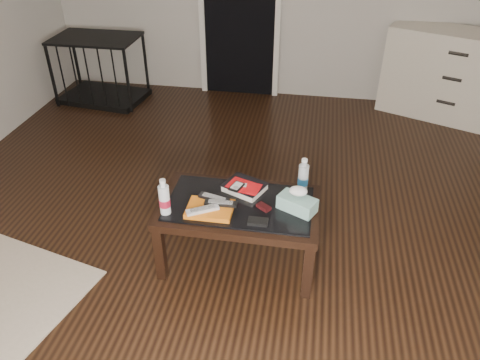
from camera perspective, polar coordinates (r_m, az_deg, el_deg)
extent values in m
plane|color=black|center=(3.51, -0.45, -5.33)|extent=(5.00, 5.00, 0.00)
cube|color=black|center=(5.37, -0.02, 20.60)|extent=(0.80, 0.05, 2.00)
cube|color=silver|center=(5.43, -4.75, 20.63)|extent=(0.06, 0.04, 2.04)
cube|color=silver|center=(5.29, 4.71, 20.29)|extent=(0.06, 0.04, 2.04)
cube|color=black|center=(3.00, -9.70, -8.82)|extent=(0.06, 0.06, 0.40)
cube|color=black|center=(2.88, 8.28, -10.96)|extent=(0.06, 0.06, 0.40)
cube|color=black|center=(3.38, -7.00, -3.01)|extent=(0.06, 0.06, 0.40)
cube|color=black|center=(3.27, 8.73, -4.63)|extent=(0.06, 0.06, 0.40)
cube|color=black|center=(2.95, -0.05, -3.38)|extent=(1.00, 0.60, 0.05)
cube|color=black|center=(2.94, -0.05, -2.90)|extent=(0.90, 0.50, 0.01)
cube|color=beige|center=(5.38, 23.80, 11.73)|extent=(1.30, 0.93, 0.90)
cylinder|color=black|center=(5.21, 23.82, 8.66)|extent=(0.18, 0.11, 0.04)
cylinder|color=black|center=(5.13, 24.45, 11.18)|extent=(0.18, 0.11, 0.04)
cylinder|color=black|center=(5.05, 25.12, 13.77)|extent=(0.18, 0.11, 0.04)
cube|color=black|center=(5.69, -16.14, 9.77)|extent=(0.97, 0.71, 0.06)
cube|color=black|center=(5.47, -17.27, 16.18)|extent=(0.97, 0.71, 0.02)
cube|color=black|center=(5.55, -21.94, 11.65)|extent=(0.03, 0.03, 0.70)
cube|color=black|center=(5.17, -13.53, 11.61)|extent=(0.03, 0.03, 0.70)
cube|color=black|center=(6.00, -19.38, 13.73)|extent=(0.03, 0.03, 0.70)
cube|color=black|center=(5.65, -11.43, 13.76)|extent=(0.03, 0.03, 0.70)
cube|color=orange|center=(2.86, -3.69, -3.56)|extent=(0.28, 0.21, 0.03)
cube|color=silver|center=(2.82, -4.59, -3.60)|extent=(0.20, 0.14, 0.02)
cube|color=black|center=(2.86, -2.37, -2.82)|extent=(0.20, 0.05, 0.02)
cube|color=black|center=(2.91, -3.19, -2.19)|extent=(0.21, 0.10, 0.02)
cube|color=black|center=(3.03, 0.57, -0.87)|extent=(0.31, 0.28, 0.05)
cube|color=red|center=(3.00, 0.34, -0.66)|extent=(0.23, 0.19, 0.01)
cube|color=black|center=(2.97, -0.41, -0.80)|extent=(0.10, 0.12, 0.02)
cube|color=black|center=(2.88, 2.90, -3.31)|extent=(0.10, 0.09, 0.02)
cube|color=black|center=(2.77, 2.19, -5.09)|extent=(0.12, 0.07, 0.02)
cylinder|color=silver|center=(2.82, -9.23, -2.00)|extent=(0.08, 0.08, 0.24)
cylinder|color=#B7BFC3|center=(3.00, 7.73, 0.59)|extent=(0.08, 0.08, 0.24)
cube|color=#227E71|center=(2.87, 6.98, -2.89)|extent=(0.26, 0.21, 0.09)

